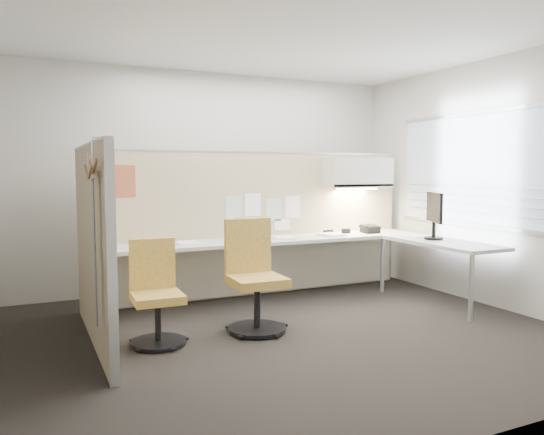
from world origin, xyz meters
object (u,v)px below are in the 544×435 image
monitor (434,213)px  phone (370,229)px  chair_left (156,296)px  desk (301,249)px  chair_right (254,280)px

monitor → phone: bearing=43.7°
chair_left → phone: (3.02, 1.02, 0.36)m
monitor → chair_left: bearing=118.0°
desk → chair_right: bearing=-138.0°
chair_left → phone: chair_left is taller
monitor → desk: bearing=87.1°
chair_left → chair_right: size_ratio=0.87×
desk → monitor: bearing=-28.3°
desk → phone: (1.08, 0.13, 0.18)m
phone → monitor: bearing=-73.1°
desk → monitor: size_ratio=7.32×
chair_left → phone: size_ratio=4.30×
desk → chair_left: (-1.94, -0.89, -0.18)m
chair_right → phone: chair_right is taller
desk → chair_left: 2.14m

